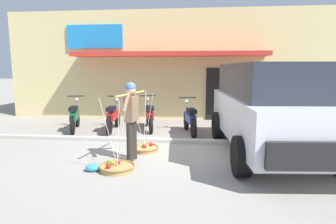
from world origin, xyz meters
TOP-DOWN VIEW (x-y plane):
  - ground_plane at (0.00, 0.00)m, footprint 90.00×90.00m
  - sidewalk_curb at (0.00, 0.70)m, footprint 20.00×0.24m
  - fruit_vendor at (-0.48, -0.86)m, footprint 0.32×1.39m
  - fruit_basket_left_side at (-0.34, -0.16)m, footprint 0.71×0.71m
  - fruit_basket_right_side at (-0.62, -1.55)m, footprint 0.71×0.71m
  - motorcycle_nearest_shop at (-2.98, 1.89)m, footprint 0.69×1.77m
  - motorcycle_second_in_row at (-1.74, 1.97)m, footprint 0.54×1.82m
  - motorcycle_third_in_row at (-0.63, 2.28)m, footprint 0.64×1.78m
  - motorcycle_end_of_row at (0.71, 1.77)m, footprint 0.59×1.80m
  - parked_truck at (2.58, -0.01)m, footprint 2.46×4.94m
  - storefront_building at (-0.17, 6.82)m, footprint 13.00×6.00m
  - plastic_litter_bag at (-1.08, -1.64)m, footprint 0.28×0.22m
  - wooden_crate at (2.02, 1.90)m, footprint 0.44×0.36m

SIDE VIEW (x-z plane):
  - ground_plane at x=0.00m, z-range 0.00..0.00m
  - sidewalk_curb at x=0.00m, z-range 0.00..0.10m
  - plastic_litter_bag at x=-1.08m, z-range 0.00..0.14m
  - fruit_basket_left_side at x=-0.34m, z-range -0.65..0.80m
  - fruit_basket_right_side at x=-0.62m, z-range -0.65..0.80m
  - wooden_crate at x=2.02m, z-range 0.00..0.32m
  - motorcycle_nearest_shop at x=-2.98m, z-range -0.09..1.00m
  - motorcycle_second_in_row at x=-1.74m, z-range -0.09..1.00m
  - motorcycle_third_in_row at x=-0.63m, z-range -0.09..1.00m
  - motorcycle_end_of_row at x=0.71m, z-range -0.09..1.00m
  - fruit_vendor at x=-0.48m, z-range 0.13..1.82m
  - parked_truck at x=2.58m, z-range 0.08..2.18m
  - storefront_building at x=-0.17m, z-range 0.00..4.20m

